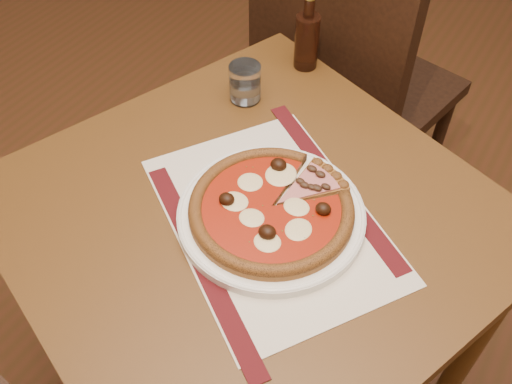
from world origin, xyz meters
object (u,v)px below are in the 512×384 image
Objects in this scene: pizza at (271,208)px; water_glass at (245,83)px; chair_far at (345,81)px; table at (250,244)px; plate at (271,215)px; bottle at (307,39)px.

pizza is 0.34m from water_glass.
water_glass is at bearing 92.13° from chair_far.
water_glass reaches higher than table.
plate is at bearing 3.76° from table.
chair_far is at bearing 103.13° from plate.
chair_far is 12.04× the size of water_glass.
bottle reaches higher than water_glass.
pizza is at bearing -111.55° from plate.
plate is (0.04, 0.00, 0.11)m from table.
bottle reaches higher than plate.
water_glass is 0.18m from bottle.
table is 12.65× the size of water_glass.
table is 0.48m from bottle.
table is at bearing -73.99° from bottle.
chair_far is at bearing 99.61° from table.
bottle is (-0.16, 0.43, 0.06)m from plate.
pizza is (-0.00, -0.00, 0.02)m from plate.
chair_far is at bearing 81.09° from water_glass.
bottle is (-0.12, 0.43, 0.17)m from table.
plate is at bearing -49.72° from water_glass.
pizza is at bearing 114.16° from chair_far.
bottle is at bearing 106.01° from table.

